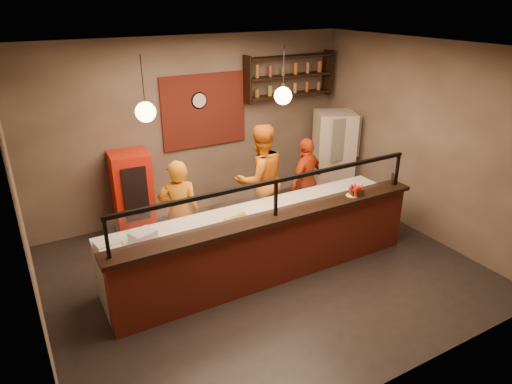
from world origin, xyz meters
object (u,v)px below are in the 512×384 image
pepper_mill (392,179)px  cook_right (306,180)px  condiment_caddy (356,192)px  cook_left (179,213)px  cook_mid (260,179)px  pizza_dough (262,209)px  red_cooler (133,194)px  wall_clock (199,100)px  fridge (333,156)px

pepper_mill → cook_right: bearing=114.7°
condiment_caddy → cook_left: bearing=153.0°
cook_mid → condiment_caddy: cook_mid is taller
pepper_mill → pizza_dough: bearing=165.9°
cook_right → red_cooler: (-2.83, 1.03, -0.05)m
wall_clock → cook_left: (-1.05, -1.58, -1.27)m
pepper_mill → cook_mid: bearing=137.0°
condiment_caddy → cook_mid: bearing=117.8°
fridge → pizza_dough: size_ratio=3.06×
cook_mid → pizza_dough: cook_mid is taller
cook_right → fridge: bearing=-174.0°
red_cooler → pepper_mill: red_cooler is taller
cook_mid → cook_right: (0.91, -0.05, -0.18)m
cook_left → cook_right: (2.48, 0.24, -0.05)m
cook_mid → red_cooler: 2.16m
fridge → cook_left: bearing=-142.3°
cook_left → fridge: size_ratio=0.95×
red_cooler → pizza_dough: bearing=-48.9°
cook_right → cook_left: bearing=-17.6°
cook_left → red_cooler: cook_left is taller
wall_clock → condiment_caddy: size_ratio=1.64×
cook_left → pepper_mill: 3.34m
condiment_caddy → pepper_mill: size_ratio=0.96×
cook_right → pepper_mill: (0.64, -1.40, 0.38)m
cook_mid → fridge: bearing=-164.0°
condiment_caddy → pepper_mill: 0.77m
wall_clock → condiment_caddy: wall_clock is taller
cook_left → pepper_mill: (3.12, -1.15, 0.33)m
cook_right → fridge: (1.08, 0.60, 0.10)m
red_cooler → condiment_caddy: size_ratio=7.95×
fridge → cook_mid: bearing=-140.3°
wall_clock → pizza_dough: bearing=-90.0°
wall_clock → condiment_caddy: 3.23m
wall_clock → cook_right: 2.36m
cook_mid → pizza_dough: (-0.51, -0.93, -0.04)m
cook_left → pizza_dough: 1.23m
cook_left → pizza_dough: bearing=167.9°
cook_mid → pepper_mill: bearing=137.6°
pizza_dough → pepper_mill: (2.06, -0.52, 0.25)m
wall_clock → cook_mid: (0.51, -1.29, -1.15)m
wall_clock → pizza_dough: (0.00, -2.22, -1.19)m
condiment_caddy → pepper_mill: bearing=3.6°
red_cooler → wall_clock: bearing=17.0°
condiment_caddy → pepper_mill: (0.77, 0.05, 0.04)m
cook_left → wall_clock: bearing=-104.7°
cook_right → condiment_caddy: cook_right is taller
cook_mid → cook_right: size_ratio=1.23×
wall_clock → fridge: (2.50, -0.74, -1.23)m
wall_clock → cook_mid: wall_clock is taller
wall_clock → cook_left: size_ratio=0.18×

